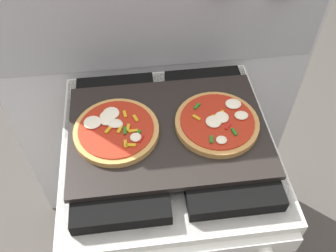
% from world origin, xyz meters
% --- Properties ---
extents(kitchen_backsplash, '(1.10, 0.09, 1.55)m').
position_xyz_m(kitchen_backsplash, '(0.00, 0.33, 0.79)').
color(kitchen_backsplash, silver).
rests_on(kitchen_backsplash, ground_plane).
extents(stove, '(0.60, 0.64, 0.90)m').
position_xyz_m(stove, '(-0.00, -0.00, 0.45)').
color(stove, white).
rests_on(stove, ground_plane).
extents(baking_tray, '(0.54, 0.38, 0.02)m').
position_xyz_m(baking_tray, '(0.00, 0.00, 0.91)').
color(baking_tray, black).
rests_on(baking_tray, stove).
extents(pizza_left, '(0.23, 0.23, 0.03)m').
position_xyz_m(pizza_left, '(-0.14, -0.00, 0.93)').
color(pizza_left, tan).
rests_on(pizza_left, baking_tray).
extents(pizza_right, '(0.23, 0.23, 0.03)m').
position_xyz_m(pizza_right, '(0.14, -0.01, 0.93)').
color(pizza_right, '#C18947').
rests_on(pizza_right, baking_tray).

